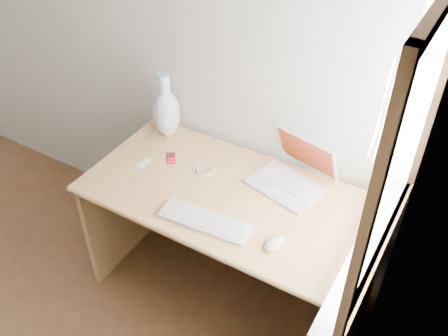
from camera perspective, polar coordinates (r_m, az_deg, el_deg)
The scene contains 10 objects.
back_wall at distance 2.81m, azimuth -14.46°, elevation 17.77°, with size 3.50×0.04×2.60m, color silver.
window at distance 1.73m, azimuth 19.60°, elevation 1.49°, with size 0.11×0.99×1.10m.
desk at distance 2.50m, azimuth 1.65°, elevation -5.43°, with size 1.37×0.69×0.73m.
laptop at distance 2.36m, azimuth 7.54°, elevation -0.65°, with size 0.37×0.34×0.22m.
external_keyboard at distance 2.17m, azimuth -2.24°, elevation -6.04°, with size 0.42×0.15×0.02m.
mouse at distance 2.08m, azimuth 5.77°, elevation -8.54°, with size 0.06×0.11×0.04m, color silver.
ipod at distance 2.52m, azimuth -6.01°, elevation 1.14°, with size 0.08×0.09×0.01m.
cable_coil at distance 2.44m, azimuth -2.22°, elevation -0.11°, with size 0.11×0.11×0.01m, color white.
remote at distance 2.51m, azimuth -9.24°, elevation 0.56°, with size 0.03×0.08×0.01m, color white.
vase at distance 2.61m, azimuth -6.62°, elevation 6.45°, with size 0.14×0.14×0.36m.
Camera 1 is at (1.87, -0.11, 2.27)m, focal length 40.00 mm.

